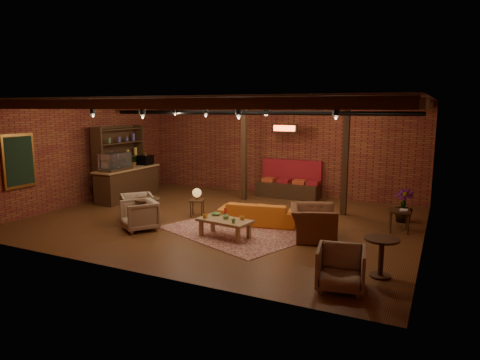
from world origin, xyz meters
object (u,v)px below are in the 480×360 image
at_px(coffee_table, 224,221).
at_px(armchair_b, 139,214).
at_px(armchair_a, 137,206).
at_px(plant_tall, 406,173).
at_px(side_table_lamp, 197,195).
at_px(armchair_right, 313,217).
at_px(sofa, 258,213).
at_px(round_table_right, 381,251).
at_px(armchair_far, 341,266).
at_px(round_table_left, 148,207).
at_px(side_table_book, 400,212).

xyz_separation_m(coffee_table, armchair_b, (-2.19, -0.37, 0.02)).
relative_size(armchair_a, plant_tall, 0.31).
xyz_separation_m(side_table_lamp, armchair_right, (3.50, -0.63, -0.09)).
xyz_separation_m(sofa, plant_tall, (3.36, 1.91, 1.02)).
distance_m(round_table_right, armchair_far, 0.99).
bearing_deg(sofa, round_table_left, 15.86).
distance_m(side_table_lamp, round_table_right, 5.73).
height_order(sofa, coffee_table, coffee_table).
height_order(side_table_lamp, armchair_a, armchair_a).
relative_size(sofa, armchair_b, 2.48).
height_order(coffee_table, armchair_far, armchair_far).
relative_size(round_table_left, armchair_right, 0.59).
bearing_deg(sofa, armchair_a, 9.88).
distance_m(sofa, armchair_far, 4.20).
distance_m(sofa, side_table_lamp, 1.91).
distance_m(armchair_right, armchair_far, 2.78).
distance_m(round_table_left, side_table_book, 6.30).
relative_size(sofa, plant_tall, 0.77).
bearing_deg(armchair_a, side_table_book, -29.35).
bearing_deg(side_table_book, coffee_table, -148.40).
bearing_deg(armchair_a, armchair_far, -65.19).
relative_size(side_table_lamp, round_table_right, 1.10).
relative_size(side_table_lamp, armchair_far, 0.99).
xyz_separation_m(coffee_table, side_table_book, (3.63, 2.23, 0.12)).
xyz_separation_m(sofa, coffee_table, (-0.27, -1.38, 0.09)).
height_order(sofa, round_table_right, round_table_right).
xyz_separation_m(armchair_b, round_table_right, (5.82, -0.52, 0.08)).
distance_m(side_table_lamp, round_table_left, 1.48).
bearing_deg(armchair_right, plant_tall, -53.92).
relative_size(sofa, side_table_book, 3.54).
xyz_separation_m(round_table_left, plant_tall, (5.93, 3.19, 0.85)).
bearing_deg(side_table_lamp, armchair_b, -107.88).
bearing_deg(round_table_right, round_table_left, 170.52).
bearing_deg(armchair_far, armchair_b, 155.74).
height_order(side_table_lamp, round_table_left, side_table_lamp).
xyz_separation_m(side_table_book, round_table_right, (0.00, -3.12, -0.02)).
bearing_deg(round_table_left, armchair_right, 9.20).
relative_size(side_table_book, round_table_right, 0.79).
distance_m(armchair_a, plant_tall, 7.13).
bearing_deg(sofa, plant_tall, -160.81).
height_order(round_table_right, armchair_far, armchair_far).
bearing_deg(armchair_a, round_table_right, -56.67).
xyz_separation_m(round_table_left, armchair_b, (0.11, -0.47, -0.06)).
height_order(armchair_right, side_table_book, armchair_right).
xyz_separation_m(armchair_b, armchair_far, (5.29, -1.35, -0.00)).
height_order(armchair_b, plant_tall, plant_tall).
bearing_deg(round_table_left, armchair_b, -76.73).
relative_size(round_table_left, armchair_far, 0.86).
height_order(coffee_table, armchair_b, armchair_b).
xyz_separation_m(coffee_table, side_table_lamp, (-1.61, 1.41, 0.22)).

